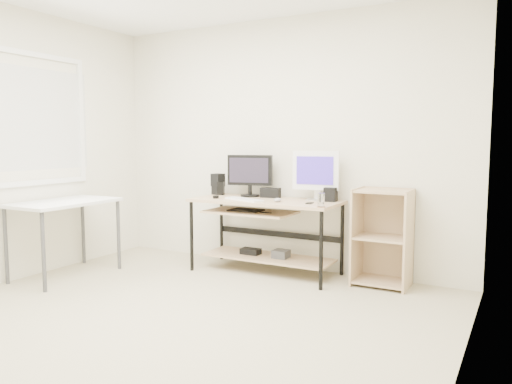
{
  "coord_description": "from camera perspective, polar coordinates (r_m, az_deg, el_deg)",
  "views": [
    {
      "loc": [
        2.3,
        -2.75,
        1.34
      ],
      "look_at": [
        0.08,
        1.3,
        0.86
      ],
      "focal_mm": 35.0,
      "sensor_mm": 36.0,
      "label": 1
    }
  ],
  "objects": [
    {
      "name": "room",
      "position": [
        3.7,
        -12.52,
        5.41
      ],
      "size": [
        4.01,
        4.01,
        2.62
      ],
      "color": "#B7AC8D",
      "rests_on": "ground"
    },
    {
      "name": "desk",
      "position": [
        5.05,
        0.86,
        -3.23
      ],
      "size": [
        1.5,
        0.65,
        0.75
      ],
      "color": "tan",
      "rests_on": "ground"
    },
    {
      "name": "side_table",
      "position": [
        5.24,
        -21.08,
        -1.83
      ],
      "size": [
        0.6,
        1.0,
        0.75
      ],
      "color": "white",
      "rests_on": "ground"
    },
    {
      "name": "shelf_unit",
      "position": [
        4.79,
        14.36,
        -4.96
      ],
      "size": [
        0.5,
        0.4,
        0.9
      ],
      "color": "tan",
      "rests_on": "ground"
    },
    {
      "name": "black_monitor",
      "position": [
        5.25,
        -0.71,
        2.21
      ],
      "size": [
        0.48,
        0.2,
        0.44
      ],
      "rotation": [
        0.0,
        0.0,
        0.25
      ],
      "color": "black",
      "rests_on": "desk"
    },
    {
      "name": "white_imac",
      "position": [
        4.94,
        6.83,
        2.31
      ],
      "size": [
        0.46,
        0.15,
        0.49
      ],
      "rotation": [
        0.0,
        0.0,
        0.15
      ],
      "color": "silver",
      "rests_on": "desk"
    },
    {
      "name": "keyboard",
      "position": [
        4.95,
        -1.39,
        -0.85
      ],
      "size": [
        0.47,
        0.27,
        0.02
      ],
      "primitive_type": "cube",
      "rotation": [
        0.0,
        0.0,
        -0.35
      ],
      "color": "white",
      "rests_on": "desk"
    },
    {
      "name": "mouse",
      "position": [
        4.81,
        2.48,
        -0.91
      ],
      "size": [
        0.08,
        0.12,
        0.04
      ],
      "primitive_type": "ellipsoid",
      "rotation": [
        0.0,
        0.0,
        0.12
      ],
      "color": "#A8A8AC",
      "rests_on": "desk"
    },
    {
      "name": "center_speaker",
      "position": [
        5.17,
        1.66,
        -0.08
      ],
      "size": [
        0.21,
        0.12,
        0.1
      ],
      "primitive_type": "cube",
      "rotation": [
        0.0,
        0.0,
        0.13
      ],
      "color": "black",
      "rests_on": "desk"
    },
    {
      "name": "speaker_left",
      "position": [
        5.48,
        -4.38,
        0.97
      ],
      "size": [
        0.13,
        0.13,
        0.23
      ],
      "rotation": [
        0.0,
        0.0,
        -0.19
      ],
      "color": "black",
      "rests_on": "desk"
    },
    {
      "name": "speaker_right",
      "position": [
        4.89,
        8.53,
        -0.28
      ],
      "size": [
        0.12,
        0.12,
        0.14
      ],
      "primitive_type": "cube",
      "rotation": [
        0.0,
        0.0,
        0.06
      ],
      "color": "black",
      "rests_on": "desk"
    },
    {
      "name": "audio_controller",
      "position": [
        5.42,
        -4.04,
        0.42
      ],
      "size": [
        0.08,
        0.06,
        0.15
      ],
      "primitive_type": "cube",
      "rotation": [
        0.0,
        0.0,
        0.26
      ],
      "color": "black",
      "rests_on": "desk"
    },
    {
      "name": "volume_puck",
      "position": [
        5.12,
        -4.61,
        -0.58
      ],
      "size": [
        0.08,
        0.08,
        0.03
      ],
      "primitive_type": "cylinder",
      "rotation": [
        0.0,
        0.0,
        -0.29
      ],
      "color": "black",
      "rests_on": "desk"
    },
    {
      "name": "smartphone",
      "position": [
        4.72,
        6.14,
        -1.26
      ],
      "size": [
        0.08,
        0.12,
        0.01
      ],
      "primitive_type": "cube",
      "rotation": [
        0.0,
        0.0,
        0.17
      ],
      "color": "black",
      "rests_on": "desk"
    },
    {
      "name": "coaster",
      "position": [
        4.46,
        7.45,
        -1.71
      ],
      "size": [
        0.08,
        0.08,
        0.01
      ],
      "primitive_type": "cylinder",
      "rotation": [
        0.0,
        0.0,
        -0.03
      ],
      "color": "#956543",
      "rests_on": "desk"
    },
    {
      "name": "drinking_glass",
      "position": [
        4.46,
        7.46,
        -0.9
      ],
      "size": [
        0.06,
        0.06,
        0.12
      ],
      "primitive_type": "cylinder",
      "rotation": [
        0.0,
        0.0,
        -0.03
      ],
      "color": "white",
      "rests_on": "coaster"
    }
  ]
}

